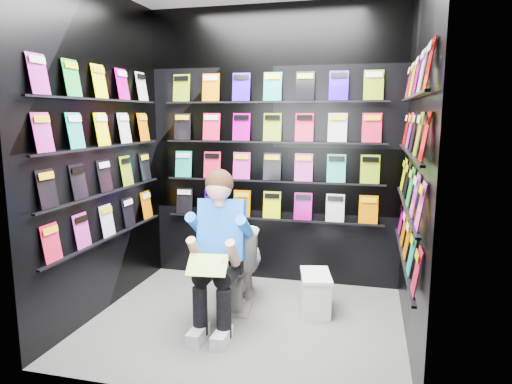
# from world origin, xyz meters

# --- Properties ---
(floor) EXTENTS (2.40, 2.40, 0.00)m
(floor) POSITION_xyz_m (0.00, 0.00, 0.00)
(floor) COLOR slate
(floor) RESTS_ON ground
(wall_back) EXTENTS (2.40, 0.04, 2.60)m
(wall_back) POSITION_xyz_m (0.00, 1.00, 1.30)
(wall_back) COLOR black
(wall_back) RESTS_ON floor
(wall_front) EXTENTS (2.40, 0.04, 2.60)m
(wall_front) POSITION_xyz_m (0.00, -1.00, 1.30)
(wall_front) COLOR black
(wall_front) RESTS_ON floor
(wall_left) EXTENTS (0.04, 2.00, 2.60)m
(wall_left) POSITION_xyz_m (-1.20, 0.00, 1.30)
(wall_left) COLOR black
(wall_left) RESTS_ON floor
(wall_right) EXTENTS (0.04, 2.00, 2.60)m
(wall_right) POSITION_xyz_m (1.20, 0.00, 1.30)
(wall_right) COLOR black
(wall_right) RESTS_ON floor
(comics_back) EXTENTS (2.10, 0.06, 1.37)m
(comics_back) POSITION_xyz_m (0.00, 0.97, 1.31)
(comics_back) COLOR red
(comics_back) RESTS_ON wall_back
(comics_left) EXTENTS (0.06, 1.70, 1.37)m
(comics_left) POSITION_xyz_m (-1.17, 0.00, 1.31)
(comics_left) COLOR red
(comics_left) RESTS_ON wall_left
(comics_right) EXTENTS (0.06, 1.70, 1.37)m
(comics_right) POSITION_xyz_m (1.17, 0.00, 1.31)
(comics_right) COLOR red
(comics_right) RESTS_ON wall_right
(toilet) EXTENTS (0.52, 0.80, 0.73)m
(toilet) POSITION_xyz_m (-0.16, 0.34, 0.37)
(toilet) COLOR white
(toilet) RESTS_ON floor
(longbox) EXTENTS (0.29, 0.42, 0.29)m
(longbox) POSITION_xyz_m (0.50, 0.35, 0.15)
(longbox) COLOR white
(longbox) RESTS_ON floor
(longbox_lid) EXTENTS (0.31, 0.45, 0.03)m
(longbox_lid) POSITION_xyz_m (0.50, 0.35, 0.31)
(longbox_lid) COLOR white
(longbox_lid) RESTS_ON longbox
(reader) EXTENTS (0.56, 0.74, 1.27)m
(reader) POSITION_xyz_m (-0.16, -0.04, 0.74)
(reader) COLOR blue
(reader) RESTS_ON toilet
(held_comic) EXTENTS (0.30, 0.20, 0.12)m
(held_comic) POSITION_xyz_m (-0.16, -0.39, 0.58)
(held_comic) COLOR green
(held_comic) RESTS_ON reader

